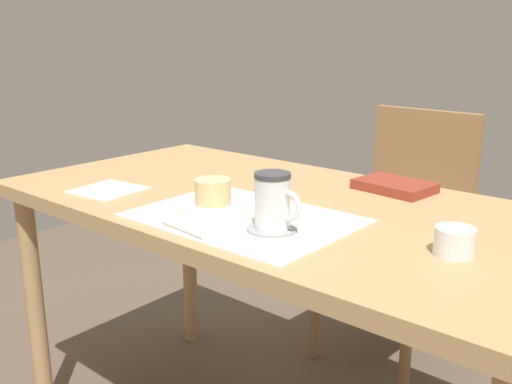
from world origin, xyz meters
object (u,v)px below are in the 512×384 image
(dining_table, at_px, (276,231))
(pastry_plate, at_px, (213,206))
(pastry, at_px, (213,191))
(small_book, at_px, (394,186))
(coffee_mug, at_px, (273,201))
(wooden_chair, at_px, (402,221))
(sugar_bowl, at_px, (454,241))

(dining_table, relative_size, pastry_plate, 8.32)
(pastry, xyz_separation_m, small_book, (0.23, 0.41, -0.03))
(dining_table, distance_m, coffee_mug, 0.27)
(dining_table, distance_m, pastry, 0.21)
(small_book, bearing_deg, wooden_chair, 118.64)
(pastry_plate, bearing_deg, pastry, 180.00)
(pastry_plate, bearing_deg, small_book, 60.97)
(small_book, bearing_deg, coffee_mug, -88.29)
(dining_table, height_order, pastry_plate, pastry_plate)
(coffee_mug, bearing_deg, pastry_plate, 171.36)
(coffee_mug, xyz_separation_m, sugar_bowl, (0.32, 0.11, -0.04))
(dining_table, bearing_deg, sugar_bowl, -9.53)
(small_book, bearing_deg, dining_table, -118.77)
(dining_table, bearing_deg, coffee_mug, -53.09)
(dining_table, xyz_separation_m, pastry_plate, (-0.05, -0.16, 0.09))
(pastry_plate, bearing_deg, wooden_chair, 88.19)
(small_book, bearing_deg, pastry, -112.84)
(pastry, bearing_deg, coffee_mug, -8.64)
(pastry, distance_m, coffee_mug, 0.20)
(wooden_chair, height_order, small_book, wooden_chair)
(dining_table, distance_m, wooden_chair, 0.75)
(pastry, bearing_deg, dining_table, 71.89)
(pastry_plate, distance_m, pastry, 0.03)
(pastry, relative_size, coffee_mug, 0.72)
(dining_table, height_order, wooden_chair, wooden_chair)
(small_book, bearing_deg, pastry_plate, -112.84)
(sugar_bowl, bearing_deg, coffee_mug, -160.59)
(dining_table, height_order, coffee_mug, coffee_mug)
(dining_table, xyz_separation_m, sugar_bowl, (0.46, -0.08, 0.10))
(wooden_chair, xyz_separation_m, pastry, (-0.03, -0.89, 0.29))
(wooden_chair, distance_m, pastry_plate, 0.93)
(pastry, xyz_separation_m, coffee_mug, (0.19, -0.03, 0.02))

